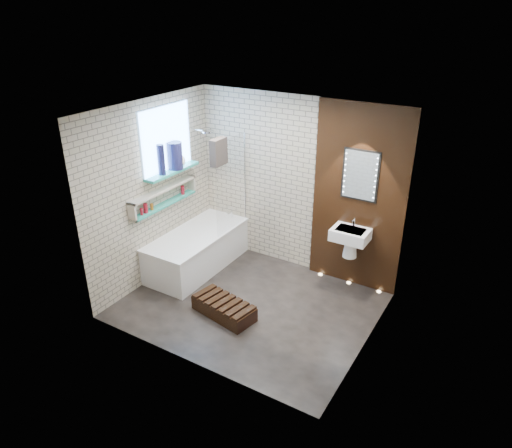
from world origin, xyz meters
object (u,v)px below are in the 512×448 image
Objects in this scene: bathtub at (197,250)px; walnut_step at (224,309)px; led_mirror at (360,175)px; washbasin at (350,238)px; bath_screen at (231,184)px.

bathtub reaches higher than walnut_step.
walnut_step is at bearing -125.16° from led_mirror.
washbasin reaches higher than bathtub.
bath_screen reaches higher than walnut_step.
walnut_step is (1.05, -0.82, -0.20)m from bathtub.
bathtub is 1.14m from bath_screen.
bathtub is at bearing -128.90° from bath_screen.
walnut_step is (-1.13, -1.60, -1.56)m from led_mirror.
led_mirror reaches higher than bathtub.
washbasin reaches higher than walnut_step.
bathtub is 2.68m from led_mirror.
bathtub is 3.00× the size of washbasin.
washbasin is 1.96m from walnut_step.
bath_screen is at bearing 51.10° from bathtub.
bathtub is 2.05× the size of walnut_step.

